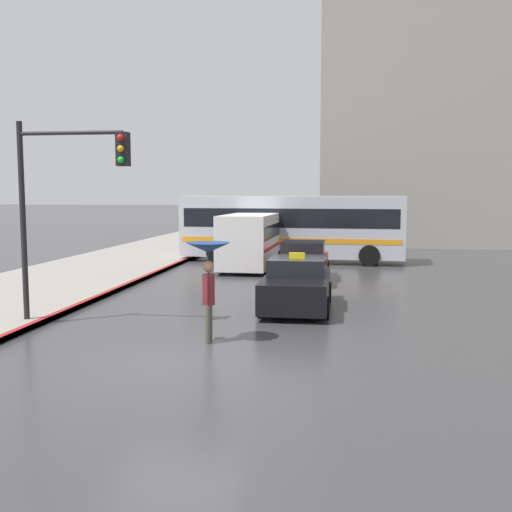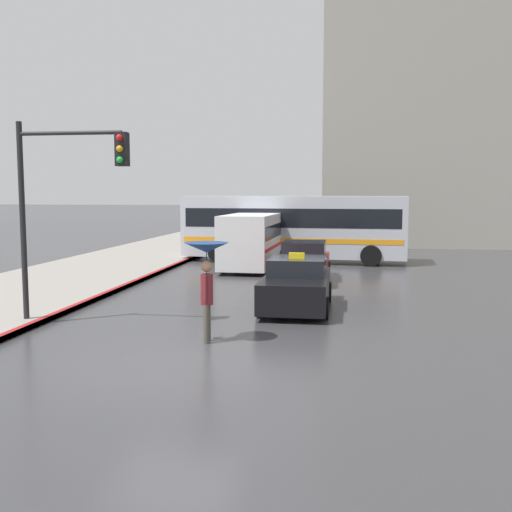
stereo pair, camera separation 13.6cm
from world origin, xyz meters
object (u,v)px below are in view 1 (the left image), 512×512
sedan_red (303,263)px  city_bus (292,225)px  ambulance_van (251,238)px  traffic_light (66,185)px  taxi (297,285)px  pedestrian_with_umbrella (208,264)px

sedan_red → city_bus: (-0.94, 6.24, 1.08)m
ambulance_van → traffic_light: bearing=79.0°
ambulance_van → city_bus: size_ratio=0.53×
taxi → city_bus: (-1.14, 11.90, 1.08)m
ambulance_van → city_bus: 3.33m
sedan_red → city_bus: city_bus is taller
city_bus → traffic_light: (-4.28, -14.99, 1.74)m
ambulance_van → sedan_red: bearing=128.6°
ambulance_van → traffic_light: (-2.72, -12.07, 2.17)m
city_bus → pedestrian_with_umbrella: size_ratio=4.85×
ambulance_van → pedestrian_with_umbrella: size_ratio=2.57×
ambulance_van → pedestrian_with_umbrella: (1.05, -13.15, 0.44)m
sedan_red → city_bus: 6.40m
pedestrian_with_umbrella → traffic_light: (-3.78, 1.09, 1.72)m
ambulance_van → city_bus: bearing=-116.3°
sedan_red → traffic_light: traffic_light is taller
taxi → city_bus: 12.00m
ambulance_van → city_bus: city_bus is taller
sedan_red → ambulance_van: bearing=-53.1°
sedan_red → city_bus: size_ratio=0.39×
sedan_red → pedestrian_with_umbrella: bearing=81.7°
taxi → sedan_red: size_ratio=0.98×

